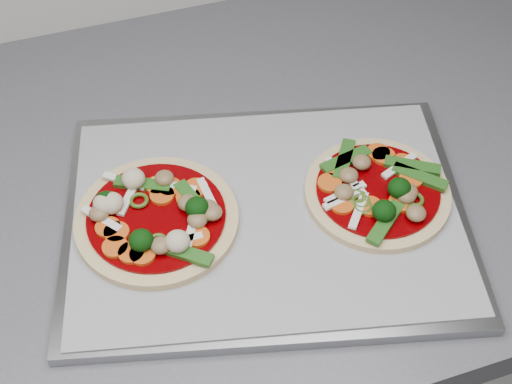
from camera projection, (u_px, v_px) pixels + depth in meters
name	position (u px, v px, depth m)	size (l,w,h in m)	color
countertop	(43.00, 224.00, 0.76)	(3.60, 0.60, 0.04)	slate
baking_tray	(266.00, 216.00, 0.73)	(0.41, 0.30, 0.01)	gray
parchment	(266.00, 212.00, 0.72)	(0.39, 0.28, 0.00)	#9C9CA1
pizza_left	(155.00, 216.00, 0.70)	(0.19, 0.19, 0.03)	#D3BE84
pizza_right	(378.00, 191.00, 0.73)	(0.20, 0.20, 0.03)	#D3BE84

